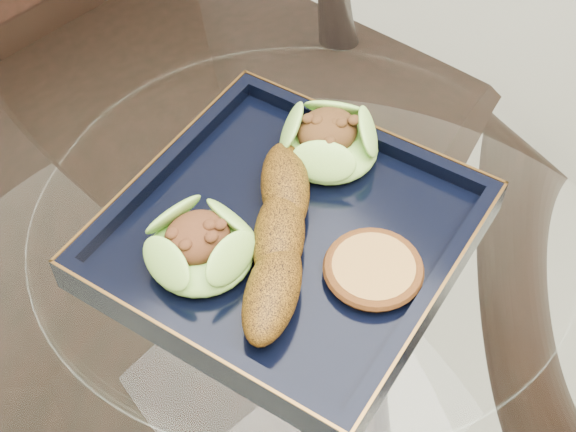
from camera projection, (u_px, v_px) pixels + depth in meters
dining_table at (300, 357)px, 0.79m from camera, size 1.13×1.13×0.77m
dining_chair at (181, 160)px, 1.10m from camera, size 0.45×0.45×0.90m
navy_plate at (288, 239)px, 0.67m from camera, size 0.34×0.34×0.02m
lettuce_wrap_left at (200, 249)px, 0.63m from camera, size 0.11×0.11×0.03m
lettuce_wrap_right at (329, 143)px, 0.70m from camera, size 0.11×0.11×0.03m
roasted_plantain at (279, 236)px, 0.63m from camera, size 0.16×0.17×0.04m
crumb_patty at (373, 270)px, 0.63m from camera, size 0.08×0.08×0.01m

